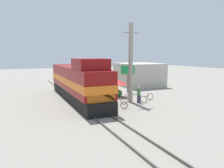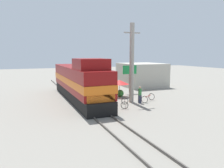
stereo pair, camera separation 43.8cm
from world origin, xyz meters
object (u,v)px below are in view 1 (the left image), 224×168
person_bystander (139,94)px  bicycle_spare (124,103)px  locomotive (78,82)px  bicycle (147,98)px  utility_pole (131,63)px  vendor_umbrella (118,82)px  billboard_sign (128,72)px

person_bystander → bicycle_spare: person_bystander is taller
locomotive → bicycle: bearing=-28.3°
utility_pole → vendor_umbrella: bearing=88.3°
billboard_sign → person_bystander: (-1.75, -5.79, -1.76)m
billboard_sign → vendor_umbrella: bearing=-140.9°
utility_pole → bicycle_spare: (-1.49, -1.50, -3.74)m
locomotive → bicycle: locomotive is taller
billboard_sign → bicycle: size_ratio=1.83×
vendor_umbrella → bicycle_spare: vendor_umbrella is taller
locomotive → billboard_sign: locomotive is taller
locomotive → person_bystander: locomotive is taller
billboard_sign → locomotive: bearing=-164.9°
utility_pole → billboard_sign: utility_pole is taller
vendor_umbrella → utility_pole: bearing=-91.7°
billboard_sign → bicycle: billboard_sign is taller
locomotive → bicycle: 7.59m
utility_pole → bicycle: (1.81, -0.36, -3.71)m
bicycle → utility_pole: bearing=43.7°
locomotive → person_bystander: 6.67m
vendor_umbrella → person_bystander: vendor_umbrella is taller
utility_pole → vendor_umbrella: utility_pole is taller
person_bystander → bicycle: (1.21, 0.37, -0.56)m
utility_pole → bicycle_spare: utility_pole is taller
vendor_umbrella → bicycle_spare: 5.17m
utility_pole → person_bystander: 3.29m
locomotive → bicycle_spare: size_ratio=7.72×
locomotive → billboard_sign: 7.36m
utility_pole → billboard_sign: size_ratio=2.28×
utility_pole → bicycle_spare: 4.29m
bicycle_spare → bicycle: bearing=45.4°
billboard_sign → bicycle: (-0.53, -5.42, -2.32)m
utility_pole → person_bystander: utility_pole is taller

